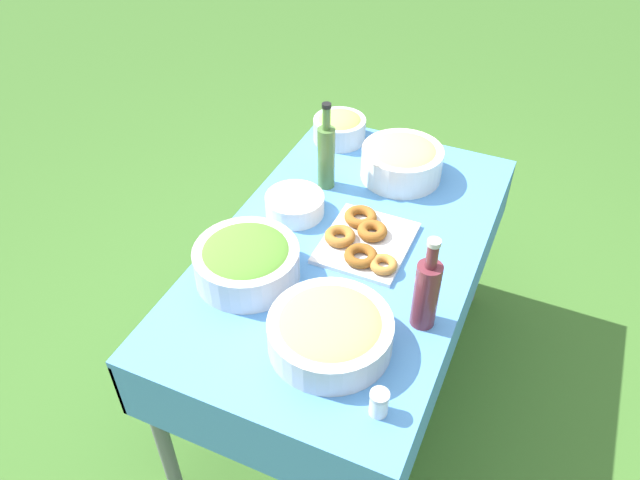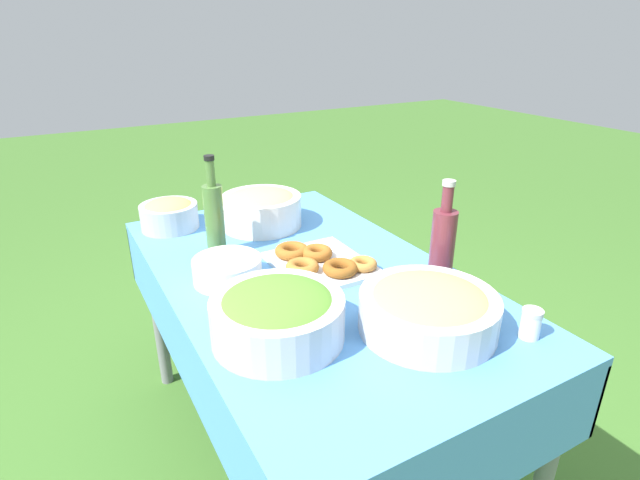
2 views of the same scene
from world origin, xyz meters
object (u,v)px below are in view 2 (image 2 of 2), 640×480
at_px(salad_bowl, 278,314).
at_px(donut_platter, 320,262).
at_px(plate_stack, 227,270).
at_px(pasta_bowl, 261,207).
at_px(bread_bowl, 428,308).
at_px(wine_bottle, 443,243).
at_px(olive_oil_bottle, 214,217).
at_px(fruit_bowl, 169,213).

height_order(salad_bowl, donut_platter, salad_bowl).
bearing_deg(donut_platter, plate_stack, 77.58).
relative_size(salad_bowl, donut_platter, 1.00).
relative_size(pasta_bowl, bread_bowl, 0.87).
height_order(plate_stack, bread_bowl, bread_bowl).
height_order(donut_platter, wine_bottle, wine_bottle).
xyz_separation_m(olive_oil_bottle, bread_bowl, (-0.70, -0.32, -0.07)).
bearing_deg(donut_platter, bread_bowl, -171.33).
xyz_separation_m(donut_platter, plate_stack, (0.06, 0.28, 0.02)).
height_order(pasta_bowl, wine_bottle, wine_bottle).
relative_size(donut_platter, wine_bottle, 1.04).
bearing_deg(donut_platter, fruit_bowl, 29.69).
xyz_separation_m(salad_bowl, bread_bowl, (-0.15, -0.34, -0.01)).
height_order(pasta_bowl, fruit_bowl, pasta_bowl).
relative_size(salad_bowl, bread_bowl, 0.94).
xyz_separation_m(pasta_bowl, olive_oil_bottle, (-0.17, 0.24, 0.06)).
bearing_deg(plate_stack, pasta_bowl, -36.33).
bearing_deg(wine_bottle, donut_platter, 48.15).
bearing_deg(donut_platter, olive_oil_bottle, 43.89).
distance_m(plate_stack, wine_bottle, 0.65).
distance_m(pasta_bowl, fruit_bowl, 0.35).
height_order(plate_stack, olive_oil_bottle, olive_oil_bottle).
relative_size(salad_bowl, wine_bottle, 1.04).
height_order(wine_bottle, bread_bowl, wine_bottle).
distance_m(bread_bowl, fruit_bowl, 1.09).
bearing_deg(bread_bowl, wine_bottle, -48.02).
xyz_separation_m(pasta_bowl, fruit_bowl, (0.15, 0.31, -0.01)).
bearing_deg(salad_bowl, wine_bottle, -85.96).
distance_m(salad_bowl, bread_bowl, 0.38).
height_order(olive_oil_bottle, wine_bottle, olive_oil_bottle).
xyz_separation_m(pasta_bowl, plate_stack, (-0.37, 0.27, -0.04)).
xyz_separation_m(donut_platter, wine_bottle, (-0.25, -0.28, 0.10)).
bearing_deg(olive_oil_bottle, plate_stack, 170.49).
bearing_deg(plate_stack, salad_bowl, -179.20).
relative_size(olive_oil_bottle, fruit_bowl, 1.59).
xyz_separation_m(olive_oil_bottle, fruit_bowl, (0.32, 0.08, -0.07)).
xyz_separation_m(pasta_bowl, donut_platter, (-0.43, -0.01, -0.05)).
bearing_deg(olive_oil_bottle, bread_bowl, -155.57).
xyz_separation_m(donut_platter, bread_bowl, (-0.44, -0.07, 0.04)).
distance_m(plate_stack, bread_bowl, 0.61).
relative_size(olive_oil_bottle, bread_bowl, 0.97).
bearing_deg(olive_oil_bottle, wine_bottle, -133.95).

